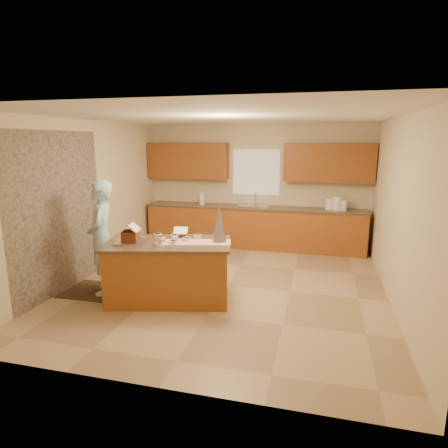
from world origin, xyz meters
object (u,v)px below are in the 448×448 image
at_px(boy, 102,238).
at_px(gingerbread_house, 130,235).
at_px(tinsel_tree, 219,224).
at_px(island_base, 169,272).

xyz_separation_m(boy, gingerbread_house, (0.58, -0.17, 0.13)).
relative_size(tinsel_tree, gingerbread_house, 1.63).
xyz_separation_m(island_base, gingerbread_house, (-0.51, -0.17, 0.59)).
relative_size(island_base, gingerbread_house, 5.35).
bearing_deg(island_base, boy, 166.29).
relative_size(island_base, boy, 0.99).
bearing_deg(island_base, tinsel_tree, 3.67).
bearing_deg(boy, tinsel_tree, 73.15).
bearing_deg(boy, island_base, 66.04).
bearing_deg(gingerbread_house, island_base, 18.87).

